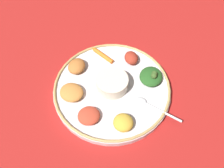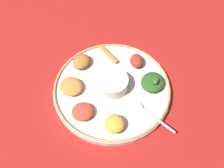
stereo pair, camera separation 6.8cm
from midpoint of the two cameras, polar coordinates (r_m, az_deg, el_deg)
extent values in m
plane|color=maroon|center=(0.71, 2.73, -1.87)|extent=(2.40, 2.40, 0.00)
cylinder|color=silver|center=(0.70, 2.77, -1.39)|extent=(0.37, 0.37, 0.02)
torus|color=tan|center=(0.69, 2.81, -0.77)|extent=(0.36, 0.36, 0.01)
cylinder|color=beige|center=(0.67, 2.87, 0.05)|extent=(0.10, 0.10, 0.04)
cylinder|color=#99471E|center=(0.66, 2.94, 0.91)|extent=(0.09, 0.09, 0.01)
ellipsoid|color=silver|center=(0.66, 9.67, -5.61)|extent=(0.04, 0.04, 0.01)
cylinder|color=silver|center=(0.65, 14.82, -9.25)|extent=(0.05, 0.10, 0.01)
ellipsoid|color=#23511E|center=(0.70, 13.18, 0.26)|extent=(0.10, 0.09, 0.03)
sphere|color=#385623|center=(0.68, 14.10, 0.85)|extent=(0.02, 0.02, 0.02)
sphere|color=#385623|center=(0.68, 13.87, 0.35)|extent=(0.02, 0.02, 0.02)
cylinder|color=orange|center=(0.76, 2.00, 7.31)|extent=(0.06, 0.08, 0.01)
cone|color=orange|center=(0.79, -0.26, 9.45)|extent=(0.02, 0.02, 0.01)
ellipsoid|color=gold|center=(0.61, 3.95, -10.43)|extent=(0.08, 0.08, 0.03)
ellipsoid|color=#B2662D|center=(0.73, -5.28, 5.60)|extent=(0.08, 0.07, 0.03)
ellipsoid|color=#C67A38|center=(0.68, -7.69, -0.80)|extent=(0.09, 0.09, 0.03)
ellipsoid|color=#B73D28|center=(0.63, -4.48, -7.32)|extent=(0.07, 0.08, 0.02)
ellipsoid|color=maroon|center=(0.74, 9.01, 5.74)|extent=(0.07, 0.06, 0.03)
camera|label=1|loc=(0.03, -87.13, 4.17)|focal=35.49mm
camera|label=2|loc=(0.03, 92.87, -4.17)|focal=35.49mm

